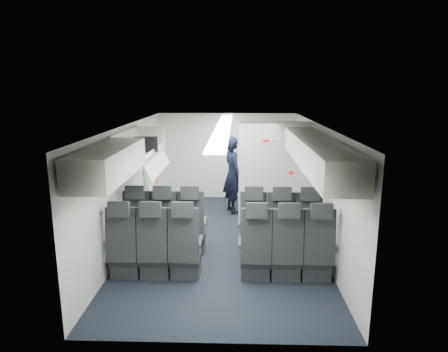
# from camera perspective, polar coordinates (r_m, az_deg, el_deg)

# --- Properties ---
(cabin_shell) EXTENTS (3.41, 6.01, 2.16)m
(cabin_shell) POSITION_cam_1_polar(r_m,az_deg,el_deg) (7.14, -0.10, -0.91)
(cabin_shell) COLOR black
(cabin_shell) RESTS_ON ground
(seat_row_front) EXTENTS (3.33, 0.56, 1.24)m
(seat_row_front) POSITION_cam_1_polar(r_m,az_deg,el_deg) (6.84, -0.25, -7.85)
(seat_row_front) COLOR black
(seat_row_front) RESTS_ON cabin_shell
(seat_row_mid) EXTENTS (3.33, 0.56, 1.24)m
(seat_row_mid) POSITION_cam_1_polar(r_m,az_deg,el_deg) (6.01, -0.56, -10.87)
(seat_row_mid) COLOR black
(seat_row_mid) RESTS_ON cabin_shell
(overhead_bin_left_rear) EXTENTS (0.53, 1.80, 0.40)m
(overhead_bin_left_rear) POSITION_cam_1_polar(r_m,az_deg,el_deg) (5.28, -16.22, 1.85)
(overhead_bin_left_rear) COLOR white
(overhead_bin_left_rear) RESTS_ON cabin_shell
(overhead_bin_left_front_open) EXTENTS (0.64, 1.70, 0.72)m
(overhead_bin_left_front_open) POSITION_cam_1_polar(r_m,az_deg,el_deg) (6.97, -12.13, 3.61)
(overhead_bin_left_front_open) COLOR #9E9E93
(overhead_bin_left_front_open) RESTS_ON cabin_shell
(overhead_bin_right_rear) EXTENTS (0.53, 1.80, 0.40)m
(overhead_bin_right_rear) POSITION_cam_1_polar(r_m,az_deg,el_deg) (5.16, 14.87, 1.68)
(overhead_bin_right_rear) COLOR white
(overhead_bin_right_rear) RESTS_ON cabin_shell
(overhead_bin_right_front) EXTENTS (0.53, 1.70, 0.40)m
(overhead_bin_right_front) POSITION_cam_1_polar(r_m,az_deg,el_deg) (6.85, 11.64, 4.51)
(overhead_bin_right_front) COLOR white
(overhead_bin_right_front) RESTS_ON cabin_shell
(bulkhead_partition) EXTENTS (1.40, 0.15, 2.13)m
(bulkhead_partition) POSITION_cam_1_polar(r_m,az_deg,el_deg) (7.96, 7.16, 0.07)
(bulkhead_partition) COLOR silver
(bulkhead_partition) RESTS_ON cabin_shell
(galley_unit) EXTENTS (0.85, 0.52, 1.90)m
(galley_unit) POSITION_cam_1_polar(r_m,az_deg,el_deg) (9.86, 5.96, 1.81)
(galley_unit) COLOR #939399
(galley_unit) RESTS_ON cabin_shell
(boarding_door) EXTENTS (0.12, 1.27, 1.86)m
(boarding_door) POSITION_cam_1_polar(r_m,az_deg,el_deg) (8.89, -10.39, 0.49)
(boarding_door) COLOR silver
(boarding_door) RESTS_ON cabin_shell
(flight_attendant) EXTENTS (0.62, 0.74, 1.73)m
(flight_attendant) POSITION_cam_1_polar(r_m,az_deg,el_deg) (8.94, 1.25, 0.19)
(flight_attendant) COLOR black
(flight_attendant) RESTS_ON ground
(carry_on_bag) EXTENTS (0.45, 0.35, 0.25)m
(carry_on_bag) POSITION_cam_1_polar(r_m,az_deg,el_deg) (7.22, -11.09, 4.46)
(carry_on_bag) COLOR black
(carry_on_bag) RESTS_ON overhead_bin_left_front_open
(papers) EXTENTS (0.20, 0.05, 0.14)m
(papers) POSITION_cam_1_polar(r_m,az_deg,el_deg) (8.84, 2.48, 1.59)
(papers) COLOR white
(papers) RESTS_ON flight_attendant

